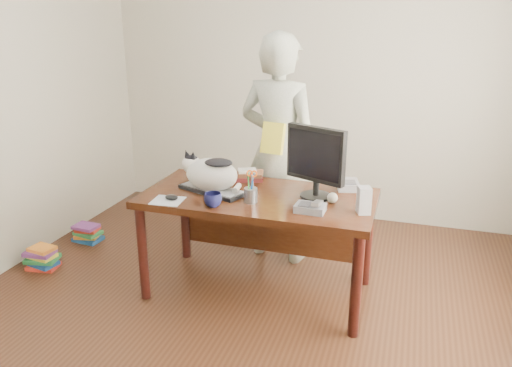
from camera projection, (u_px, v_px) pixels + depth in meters
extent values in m
plane|color=black|center=(230.00, 337.00, 3.15)|extent=(4.50, 4.50, 0.00)
plane|color=silver|center=(310.00, 79.00, 4.75)|extent=(4.00, 0.00, 4.00)
cube|color=black|center=(258.00, 198.00, 3.46)|extent=(1.60, 0.80, 0.05)
cylinder|color=black|center=(143.00, 253.00, 3.49)|extent=(0.07, 0.07, 0.70)
cylinder|color=black|center=(356.00, 287.00, 3.06)|extent=(0.07, 0.07, 0.70)
cylinder|color=black|center=(185.00, 218.00, 4.10)|extent=(0.07, 0.07, 0.70)
cylinder|color=black|center=(368.00, 241.00, 3.68)|extent=(0.07, 0.07, 0.70)
cube|color=black|center=(272.00, 222.00, 3.89)|extent=(1.45, 0.03, 0.50)
cube|color=black|center=(212.00, 190.00, 3.51)|extent=(0.53, 0.35, 0.02)
cube|color=#9E9EA2|center=(212.00, 188.00, 3.51)|extent=(0.49, 0.30, 0.01)
ellipsoid|color=silver|center=(212.00, 175.00, 3.48)|extent=(0.43, 0.35, 0.23)
ellipsoid|color=silver|center=(191.00, 164.00, 3.55)|extent=(0.17, 0.17, 0.13)
ellipsoid|color=black|center=(191.00, 158.00, 3.53)|extent=(0.12, 0.12, 0.05)
cone|color=black|center=(187.00, 154.00, 3.53)|extent=(0.08, 0.07, 0.08)
cone|color=black|center=(193.00, 155.00, 3.50)|extent=(0.08, 0.08, 0.08)
ellipsoid|color=black|center=(219.00, 163.00, 3.41)|extent=(0.24, 0.22, 0.05)
cylinder|color=silver|center=(237.00, 188.00, 3.44)|extent=(0.07, 0.16, 0.05)
cylinder|color=black|center=(316.00, 196.00, 3.41)|extent=(0.28, 0.28, 0.02)
cylinder|color=black|center=(316.00, 188.00, 3.39)|extent=(0.06, 0.06, 0.10)
cube|color=black|center=(316.00, 154.00, 3.30)|extent=(0.42, 0.22, 0.37)
cube|color=black|center=(314.00, 155.00, 3.28)|extent=(0.37, 0.16, 0.31)
cylinder|color=gray|center=(251.00, 195.00, 3.31)|extent=(0.09, 0.09, 0.10)
cylinder|color=black|center=(249.00, 182.00, 3.29)|extent=(0.03, 0.03, 0.15)
cylinder|color=#0C4CAF|center=(252.00, 184.00, 3.27)|extent=(0.02, 0.03, 0.15)
cylinder|color=#A81825|center=(252.00, 182.00, 3.30)|extent=(0.01, 0.04, 0.15)
cylinder|color=#1B8728|center=(249.00, 184.00, 3.27)|extent=(0.02, 0.03, 0.15)
cylinder|color=#A1A1A6|center=(252.00, 182.00, 3.27)|extent=(0.02, 0.02, 0.11)
cylinder|color=#A1A1A6|center=(253.00, 182.00, 3.27)|extent=(0.02, 0.02, 0.11)
torus|color=#F75C0D|center=(250.00, 173.00, 3.25)|extent=(0.05, 0.02, 0.05)
torus|color=#F75C0D|center=(254.00, 174.00, 3.25)|extent=(0.05, 0.02, 0.05)
cube|color=silver|center=(168.00, 201.00, 3.34)|extent=(0.22, 0.20, 0.00)
ellipsoid|color=black|center=(172.00, 197.00, 3.35)|extent=(0.10, 0.07, 0.04)
imported|color=black|center=(213.00, 200.00, 3.23)|extent=(0.16, 0.16, 0.09)
cube|color=slate|center=(310.00, 208.00, 3.15)|extent=(0.19, 0.14, 0.05)
cube|color=#434346|center=(305.00, 204.00, 3.15)|extent=(0.08, 0.10, 0.01)
cube|color=#A1A1A6|center=(317.00, 203.00, 3.14)|extent=(0.05, 0.16, 0.05)
cube|color=gray|center=(364.00, 200.00, 3.11)|extent=(0.10, 0.11, 0.17)
sphere|color=beige|center=(332.00, 198.00, 3.30)|extent=(0.07, 0.07, 0.07)
cube|color=#471213|center=(249.00, 178.00, 3.77)|extent=(0.25, 0.22, 0.03)
cube|color=#57321D|center=(250.00, 174.00, 3.75)|extent=(0.22, 0.18, 0.03)
cube|color=beige|center=(247.00, 171.00, 3.75)|extent=(0.17, 0.15, 0.02)
cube|color=slate|center=(348.00, 185.00, 3.58)|extent=(0.19, 0.23, 0.05)
cube|color=#434346|center=(349.00, 182.00, 3.54)|extent=(0.12, 0.12, 0.01)
imported|color=beige|center=(279.00, 150.00, 3.96)|extent=(0.74, 0.55, 1.83)
cube|color=yellow|center=(273.00, 138.00, 3.76)|extent=(0.19, 0.13, 0.24)
cube|color=red|center=(44.00, 266.00, 4.01)|extent=(0.25, 0.19, 0.03)
cube|color=navy|center=(44.00, 263.00, 4.00)|extent=(0.23, 0.18, 0.03)
cube|color=#267F3D|center=(42.00, 259.00, 4.00)|extent=(0.27, 0.22, 0.03)
cube|color=yellow|center=(42.00, 256.00, 3.98)|extent=(0.21, 0.16, 0.03)
cube|color=#6C327E|center=(40.00, 253.00, 3.97)|extent=(0.23, 0.17, 0.03)
cube|color=orange|center=(42.00, 249.00, 3.97)|extent=(0.21, 0.17, 0.03)
cube|color=navy|center=(88.00, 239.00, 4.50)|extent=(0.25, 0.19, 0.03)
cube|color=orange|center=(88.00, 235.00, 4.50)|extent=(0.22, 0.19, 0.03)
cube|color=#267F3D|center=(88.00, 233.00, 4.47)|extent=(0.24, 0.19, 0.03)
cube|color=red|center=(88.00, 229.00, 4.48)|extent=(0.21, 0.16, 0.03)
cube|color=#6C327E|center=(86.00, 227.00, 4.46)|extent=(0.22, 0.17, 0.03)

